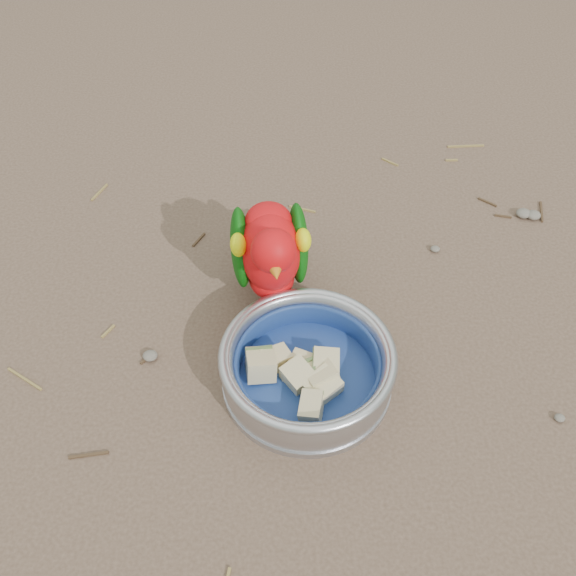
{
  "coord_description": "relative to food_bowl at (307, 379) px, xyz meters",
  "views": [
    {
      "loc": [
        -0.06,
        -0.51,
        0.66
      ],
      "look_at": [
        -0.05,
        0.03,
        0.08
      ],
      "focal_mm": 40.0,
      "sensor_mm": 36.0,
      "label": 1
    }
  ],
  "objects": [
    {
      "name": "lory_parrot",
      "position": [
        -0.04,
        0.13,
        0.08
      ],
      "size": [
        0.12,
        0.22,
        0.17
      ],
      "primitive_type": null,
      "rotation": [
        0.0,
        0.0,
        -3.05
      ],
      "color": "red",
      "rests_on": "ground"
    },
    {
      "name": "ground",
      "position": [
        0.03,
        0.06,
        -0.01
      ],
      "size": [
        60.0,
        60.0,
        0.0
      ],
      "primitive_type": "plane",
      "color": "brown"
    },
    {
      "name": "ground_debris",
      "position": [
        -0.01,
        0.13,
        -0.01
      ],
      "size": [
        0.9,
        0.8,
        0.01
      ],
      "primitive_type": null,
      "color": "olive",
      "rests_on": "ground"
    },
    {
      "name": "fruit_wedges",
      "position": [
        -0.0,
        -0.0,
        0.02
      ],
      "size": [
        0.12,
        0.12,
        0.03
      ],
      "primitive_type": null,
      "color": "beige",
      "rests_on": "food_bowl"
    },
    {
      "name": "food_bowl",
      "position": [
        0.0,
        0.0,
        0.0
      ],
      "size": [
        0.21,
        0.21,
        0.02
      ],
      "primitive_type": "cylinder",
      "color": "#B2B2BA",
      "rests_on": "ground"
    },
    {
      "name": "bowl_wall",
      "position": [
        0.0,
        0.0,
        0.03
      ],
      "size": [
        0.21,
        0.21,
        0.04
      ],
      "primitive_type": null,
      "color": "#B2B2BA",
      "rests_on": "food_bowl"
    }
  ]
}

